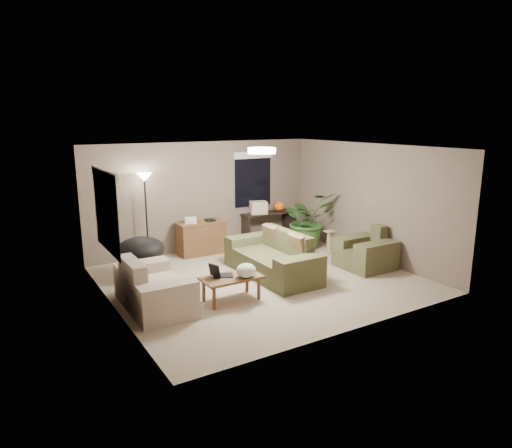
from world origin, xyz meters
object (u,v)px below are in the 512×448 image
loveseat (153,290)px  coffee_table (231,280)px  cat_scratching_post (329,243)px  console_table (267,225)px  main_sofa (274,260)px  papasan_chair (141,254)px  armchair (366,254)px  desk (202,238)px  houseplant (307,226)px  floor_lamp (145,188)px

loveseat → coffee_table: 1.30m
coffee_table → cat_scratching_post: size_ratio=2.00×
console_table → main_sofa: bearing=-119.6°
console_table → papasan_chair: size_ratio=1.24×
armchair → cat_scratching_post: (0.11, 1.27, -0.08)m
main_sofa → desk: bearing=106.7°
loveseat → papasan_chair: size_ratio=1.53×
coffee_table → papasan_chair: size_ratio=0.95×
desk → papasan_chair: bearing=-152.9°
loveseat → coffee_table: (1.23, -0.40, 0.06)m
loveseat → papasan_chair: loveseat is taller
console_table → cat_scratching_post: (0.76, -1.49, -0.22)m
coffee_table → cat_scratching_post: 3.58m
main_sofa → papasan_chair: (-2.26, 1.19, 0.17)m
cat_scratching_post → houseplant: bearing=108.3°
loveseat → armchair: bearing=-3.7°
desk → cat_scratching_post: bearing=-28.1°
papasan_chair → cat_scratching_post: papasan_chair is taller
loveseat → cat_scratching_post: size_ratio=3.20×
console_table → houseplant: bearing=-57.9°
coffee_table → floor_lamp: bearing=100.1°
floor_lamp → houseplant: floor_lamp is taller
houseplant → cat_scratching_post: (0.19, -0.59, -0.31)m
papasan_chair → loveseat: bearing=-101.0°
armchair → coffee_table: 3.19m
houseplant → cat_scratching_post: size_ratio=2.67×
floor_lamp → main_sofa: bearing=-48.8°
houseplant → coffee_table: bearing=-147.7°
armchair → desk: armchair is taller
desk → coffee_table: bearing=-104.6°
console_table → houseplant: houseplant is taller
loveseat → console_table: 4.51m
coffee_table → console_table: console_table is taller
floor_lamp → cat_scratching_post: size_ratio=3.82×
desk → floor_lamp: (-1.22, 0.06, 1.22)m
main_sofa → coffee_table: main_sofa is taller
loveseat → floor_lamp: (0.73, 2.42, 1.30)m
papasan_chair → desk: bearing=27.1°
main_sofa → houseplant: (1.78, 1.24, 0.23)m
armchair → console_table: size_ratio=0.77×
loveseat → desk: size_ratio=1.45×
floor_lamp → cat_scratching_post: floor_lamp is taller
main_sofa → floor_lamp: 3.07m
floor_lamp → cat_scratching_post: 4.30m
desk → houseplant: (2.39, -0.79, 0.14)m
console_table → floor_lamp: (-3.05, -0.05, 1.16)m
main_sofa → console_table: 2.47m
desk → papasan_chair: papasan_chair is taller
armchair → loveseat: bearing=176.3°
loveseat → papasan_chair: 1.55m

